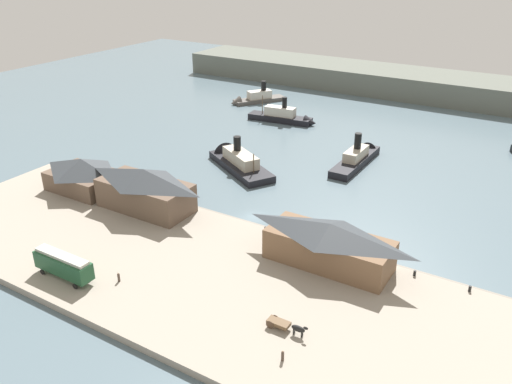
{
  "coord_description": "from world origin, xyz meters",
  "views": [
    {
      "loc": [
        48.16,
        -78.02,
        48.68
      ],
      "look_at": [
        -3.41,
        6.81,
        2.0
      ],
      "focal_mm": 36.88,
      "sensor_mm": 36.0,
      "label": 1
    }
  ],
  "objects_px": {
    "ferry_shed_east_terminal": "(329,244)",
    "street_tram": "(63,264)",
    "ferry_shed_customs_shed": "(145,189)",
    "mooring_post_west": "(470,289)",
    "ferry_outer_harbor": "(359,156)",
    "ferry_shed_central_terminal": "(83,174)",
    "ferry_moored_east": "(254,99)",
    "horse_cart": "(285,325)",
    "pedestrian_standing_center": "(119,277)",
    "mooring_post_center_east": "(265,229)",
    "ferry_mid_harbor": "(235,160)",
    "mooring_post_center_west": "(415,273)",
    "pedestrian_walking_east": "(283,356)",
    "ferry_departing_north": "(286,117)"
  },
  "relations": [
    {
      "from": "mooring_post_center_west",
      "to": "street_tram",
      "type": "bearing_deg",
      "value": -148.17
    },
    {
      "from": "ferry_shed_central_terminal",
      "to": "pedestrian_standing_center",
      "type": "relative_size",
      "value": 9.23
    },
    {
      "from": "mooring_post_center_east",
      "to": "ferry_outer_harbor",
      "type": "xyz_separation_m",
      "value": [
        1.02,
        43.99,
        -0.16
      ]
    },
    {
      "from": "mooring_post_west",
      "to": "ferry_mid_harbor",
      "type": "distance_m",
      "value": 65.14
    },
    {
      "from": "ferry_moored_east",
      "to": "ferry_mid_harbor",
      "type": "xyz_separation_m",
      "value": [
        25.64,
        -50.56,
        0.1
      ]
    },
    {
      "from": "ferry_outer_harbor",
      "to": "ferry_shed_central_terminal",
      "type": "bearing_deg",
      "value": -132.05
    },
    {
      "from": "ferry_shed_east_terminal",
      "to": "mooring_post_west",
      "type": "xyz_separation_m",
      "value": [
        21.54,
        4.1,
        -3.32
      ]
    },
    {
      "from": "ferry_moored_east",
      "to": "street_tram",
      "type": "bearing_deg",
      "value": -74.16
    },
    {
      "from": "ferry_shed_east_terminal",
      "to": "street_tram",
      "type": "distance_m",
      "value": 42.14
    },
    {
      "from": "ferry_moored_east",
      "to": "ferry_departing_north",
      "type": "bearing_deg",
      "value": -34.8
    },
    {
      "from": "mooring_post_west",
      "to": "ferry_departing_north",
      "type": "bearing_deg",
      "value": 136.2
    },
    {
      "from": "pedestrian_standing_center",
      "to": "ferry_outer_harbor",
      "type": "height_order",
      "value": "ferry_outer_harbor"
    },
    {
      "from": "ferry_shed_customs_shed",
      "to": "street_tram",
      "type": "distance_m",
      "value": 25.5
    },
    {
      "from": "street_tram",
      "to": "pedestrian_walking_east",
      "type": "height_order",
      "value": "street_tram"
    },
    {
      "from": "ferry_shed_central_terminal",
      "to": "mooring_post_west",
      "type": "bearing_deg",
      "value": 3.25
    },
    {
      "from": "ferry_outer_harbor",
      "to": "ferry_mid_harbor",
      "type": "bearing_deg",
      "value": -144.61
    },
    {
      "from": "ferry_shed_central_terminal",
      "to": "street_tram",
      "type": "xyz_separation_m",
      "value": [
        22.95,
        -24.87,
        -1.09
      ]
    },
    {
      "from": "ferry_shed_customs_shed",
      "to": "horse_cart",
      "type": "bearing_deg",
      "value": -23.61
    },
    {
      "from": "ferry_shed_customs_shed",
      "to": "mooring_post_west",
      "type": "xyz_separation_m",
      "value": [
        60.66,
        4.45,
        -3.84
      ]
    },
    {
      "from": "ferry_shed_east_terminal",
      "to": "mooring_post_center_east",
      "type": "height_order",
      "value": "ferry_shed_east_terminal"
    },
    {
      "from": "mooring_post_center_west",
      "to": "mooring_post_center_east",
      "type": "bearing_deg",
      "value": -179.96
    },
    {
      "from": "ferry_shed_east_terminal",
      "to": "street_tram",
      "type": "xyz_separation_m",
      "value": [
        -33.74,
        -25.21,
        -1.31
      ]
    },
    {
      "from": "mooring_post_center_east",
      "to": "ferry_mid_harbor",
      "type": "relative_size",
      "value": 0.04
    },
    {
      "from": "ferry_shed_central_terminal",
      "to": "street_tram",
      "type": "bearing_deg",
      "value": -47.29
    },
    {
      "from": "horse_cart",
      "to": "pedestrian_standing_center",
      "type": "height_order",
      "value": "horse_cart"
    },
    {
      "from": "ferry_shed_central_terminal",
      "to": "ferry_moored_east",
      "type": "xyz_separation_m",
      "value": [
        -7.1,
        81.07,
        -3.38
      ]
    },
    {
      "from": "street_tram",
      "to": "mooring_post_west",
      "type": "relative_size",
      "value": 11.95
    },
    {
      "from": "mooring_post_center_west",
      "to": "ferry_outer_harbor",
      "type": "relative_size",
      "value": 0.04
    },
    {
      "from": "ferry_shed_east_terminal",
      "to": "mooring_post_center_west",
      "type": "height_order",
      "value": "ferry_shed_east_terminal"
    },
    {
      "from": "street_tram",
      "to": "mooring_post_west",
      "type": "bearing_deg",
      "value": 27.93
    },
    {
      "from": "ferry_shed_customs_shed",
      "to": "pedestrian_standing_center",
      "type": "bearing_deg",
      "value": -57.78
    },
    {
      "from": "street_tram",
      "to": "ferry_outer_harbor",
      "type": "relative_size",
      "value": 0.45
    },
    {
      "from": "pedestrian_walking_east",
      "to": "ferry_outer_harbor",
      "type": "bearing_deg",
      "value": 103.8
    },
    {
      "from": "ferry_shed_customs_shed",
      "to": "mooring_post_center_west",
      "type": "relative_size",
      "value": 21.36
    },
    {
      "from": "ferry_shed_east_terminal",
      "to": "mooring_post_center_east",
      "type": "distance_m",
      "value": 15.1
    },
    {
      "from": "ferry_shed_east_terminal",
      "to": "pedestrian_walking_east",
      "type": "bearing_deg",
      "value": -79.5
    },
    {
      "from": "street_tram",
      "to": "ferry_outer_harbor",
      "type": "xyz_separation_m",
      "value": [
        20.55,
        73.11,
        -2.17
      ]
    },
    {
      "from": "street_tram",
      "to": "ferry_shed_customs_shed",
      "type": "bearing_deg",
      "value": 102.2
    },
    {
      "from": "ferry_shed_central_terminal",
      "to": "ferry_shed_east_terminal",
      "type": "bearing_deg",
      "value": 0.35
    },
    {
      "from": "street_tram",
      "to": "ferry_mid_harbor",
      "type": "bearing_deg",
      "value": 94.55
    },
    {
      "from": "street_tram",
      "to": "pedestrian_walking_east",
      "type": "relative_size",
      "value": 6.77
    },
    {
      "from": "ferry_outer_harbor",
      "to": "horse_cart",
      "type": "bearing_deg",
      "value": -77.16
    },
    {
      "from": "ferry_departing_north",
      "to": "ferry_shed_central_terminal",
      "type": "bearing_deg",
      "value": -100.67
    },
    {
      "from": "ferry_shed_east_terminal",
      "to": "mooring_post_center_west",
      "type": "bearing_deg",
      "value": 16.59
    },
    {
      "from": "pedestrian_standing_center",
      "to": "mooring_post_center_west",
      "type": "distance_m",
      "value": 46.56
    },
    {
      "from": "street_tram",
      "to": "mooring_post_west",
      "type": "distance_m",
      "value": 62.61
    },
    {
      "from": "mooring_post_west",
      "to": "ferry_moored_east",
      "type": "bearing_deg",
      "value": 138.08
    },
    {
      "from": "street_tram",
      "to": "ferry_mid_harbor",
      "type": "height_order",
      "value": "ferry_mid_harbor"
    },
    {
      "from": "ferry_shed_east_terminal",
      "to": "ferry_moored_east",
      "type": "xyz_separation_m",
      "value": [
        -63.8,
        80.72,
        -3.6
      ]
    },
    {
      "from": "ferry_shed_east_terminal",
      "to": "mooring_post_center_east",
      "type": "relative_size",
      "value": 23.15
    }
  ]
}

